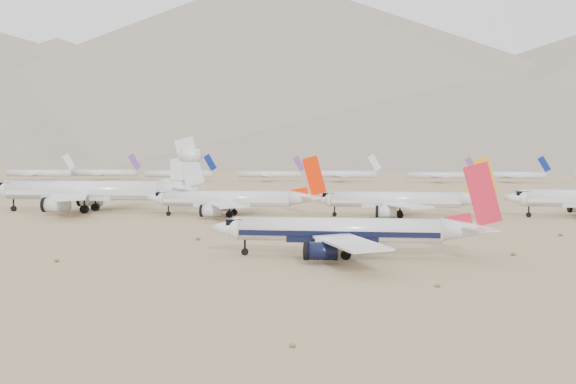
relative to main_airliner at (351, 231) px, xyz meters
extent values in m
plane|color=#917754|center=(1.01, 4.02, -4.11)|extent=(7000.00, 7000.00, 0.00)
cylinder|color=silver|center=(-1.91, 0.00, 0.18)|extent=(31.55, 3.73, 3.73)
cube|color=black|center=(-1.91, 0.00, -0.28)|extent=(30.92, 3.79, 0.84)
sphere|color=silver|center=(-17.69, 0.00, 0.18)|extent=(3.73, 3.73, 3.73)
cube|color=black|center=(-18.24, 0.00, 1.21)|extent=(2.61, 2.42, 0.93)
cone|color=silver|center=(17.59, 0.00, 0.46)|extent=(7.89, 3.73, 3.73)
cube|color=silver|center=(0.53, -11.07, -0.47)|extent=(12.18, 19.20, 0.58)
cube|color=silver|center=(19.12, -3.63, 0.93)|extent=(5.01, 6.55, 0.22)
cylinder|color=black|center=(-3.66, -7.75, -2.15)|extent=(4.38, 2.68, 2.68)
cube|color=silver|center=(0.53, 11.07, -0.47)|extent=(12.18, 19.20, 0.58)
cube|color=silver|center=(19.12, 3.63, 0.93)|extent=(5.01, 6.55, 0.22)
cylinder|color=black|center=(-3.66, 7.75, -2.15)|extent=(4.38, 2.68, 2.68)
cube|color=red|center=(19.78, 0.00, 5.90)|extent=(5.98, 0.30, 9.85)
cylinder|color=black|center=(-16.75, 0.00, -3.55)|extent=(1.12, 0.47, 1.12)
cylinder|color=black|center=(-0.60, -2.61, -3.32)|extent=(1.57, 0.93, 1.57)
cylinder|color=black|center=(-0.60, 2.61, -3.32)|extent=(1.57, 0.93, 1.57)
sphere|color=silver|center=(39.85, 77.58, 0.85)|extent=(4.31, 4.31, 4.31)
cube|color=black|center=(39.21, 77.58, 2.03)|extent=(3.02, 2.80, 1.08)
cylinder|color=black|center=(40.93, 77.58, -3.46)|extent=(1.29, 0.54, 1.29)
cylinder|color=silver|center=(7.20, 72.79, 0.43)|extent=(32.47, 3.95, 3.95)
cube|color=silver|center=(7.20, 72.79, -0.06)|extent=(31.82, 4.01, 0.89)
sphere|color=silver|center=(-9.04, 72.79, 0.43)|extent=(3.95, 3.95, 3.95)
cube|color=black|center=(-9.63, 72.79, 1.52)|extent=(2.76, 2.57, 0.99)
cone|color=silver|center=(27.27, 72.79, 0.73)|extent=(8.12, 3.95, 3.95)
cube|color=silver|center=(9.70, 61.34, -0.26)|extent=(12.54, 19.76, 0.61)
cube|color=silver|center=(28.84, 69.04, 1.22)|extent=(5.15, 6.74, 0.24)
cylinder|color=silver|center=(5.39, 64.75, -2.04)|extent=(4.51, 2.84, 2.84)
cube|color=silver|center=(9.70, 84.23, -0.26)|extent=(12.54, 19.76, 0.61)
cube|color=silver|center=(28.84, 76.54, 1.22)|extent=(5.15, 6.74, 0.24)
cylinder|color=silver|center=(5.39, 80.82, -2.04)|extent=(4.51, 2.84, 2.84)
cube|color=orange|center=(29.52, 72.79, 6.35)|extent=(6.15, 0.32, 10.14)
cylinder|color=black|center=(-8.05, 72.79, -3.51)|extent=(1.18, 0.49, 1.18)
cylinder|color=black|center=(8.55, 70.02, -3.28)|extent=(1.66, 0.99, 1.66)
cylinder|color=black|center=(8.55, 75.55, -3.28)|extent=(1.66, 0.99, 1.66)
cylinder|color=silver|center=(-35.51, 68.93, 0.52)|extent=(32.89, 4.02, 4.02)
cube|color=silver|center=(-35.51, 68.93, 0.01)|extent=(32.23, 4.08, 0.90)
sphere|color=silver|center=(-51.95, 68.93, 0.52)|extent=(4.02, 4.02, 4.02)
cube|color=black|center=(-52.55, 68.93, 1.62)|extent=(2.81, 2.61, 1.00)
cone|color=silver|center=(-15.18, 68.93, 0.82)|extent=(8.22, 4.02, 4.02)
cube|color=silver|center=(-32.97, 57.32, -0.19)|extent=(12.70, 20.02, 0.62)
cube|color=silver|center=(-13.58, 65.12, 1.32)|extent=(5.22, 6.83, 0.24)
cylinder|color=silver|center=(-37.33, 60.78, -2.00)|extent=(4.57, 2.89, 2.89)
cube|color=silver|center=(-32.97, 80.53, -0.19)|extent=(12.70, 20.02, 0.62)
cube|color=silver|center=(-13.58, 72.73, 1.32)|extent=(5.22, 6.83, 0.24)
cylinder|color=silver|center=(-37.33, 77.08, -2.00)|extent=(4.57, 2.89, 2.89)
cube|color=#F02400|center=(-12.89, 68.93, 6.52)|extent=(6.23, 0.32, 10.27)
cylinder|color=black|center=(-50.95, 68.93, -3.50)|extent=(1.21, 0.50, 1.21)
cylinder|color=black|center=(-34.14, 66.11, -3.26)|extent=(1.69, 1.00, 1.69)
cylinder|color=black|center=(-34.14, 71.74, -3.26)|extent=(1.69, 1.00, 1.69)
cylinder|color=silver|center=(-77.82, 77.29, 1.95)|extent=(43.97, 5.27, 5.27)
cube|color=silver|center=(-77.82, 77.29, 1.29)|extent=(43.10, 5.34, 1.18)
sphere|color=silver|center=(-99.80, 77.29, 1.95)|extent=(5.27, 5.27, 5.27)
cube|color=black|center=(-100.59, 77.29, 3.40)|extent=(3.69, 3.42, 1.32)
cone|color=silver|center=(-50.64, 77.29, 2.34)|extent=(10.99, 5.27, 5.27)
cube|color=silver|center=(-74.42, 61.83, 1.03)|extent=(16.98, 26.76, 0.82)
cube|color=silver|center=(-48.50, 72.23, 3.00)|extent=(6.98, 9.13, 0.32)
cylinder|color=silver|center=(-80.26, 66.45, -1.35)|extent=(6.11, 3.79, 3.79)
cube|color=silver|center=(-74.42, 92.75, 1.03)|extent=(16.98, 26.76, 0.82)
cube|color=silver|center=(-48.50, 82.36, 3.00)|extent=(6.98, 9.13, 0.32)
cylinder|color=silver|center=(-80.26, 88.13, -1.35)|extent=(6.11, 3.79, 3.79)
cube|color=silver|center=(-47.58, 77.29, 9.94)|extent=(8.33, 0.42, 13.73)
cylinder|color=silver|center=(-47.28, 77.29, 11.64)|extent=(5.50, 3.41, 3.41)
cylinder|color=black|center=(-98.49, 77.29, -3.32)|extent=(1.58, 0.66, 1.58)
cylinder|color=black|center=(-75.98, 73.61, -3.00)|extent=(2.21, 1.32, 2.21)
cylinder|color=black|center=(-75.98, 80.98, -3.00)|extent=(2.21, 1.32, 2.21)
cylinder|color=silver|center=(-207.30, 304.69, 0.36)|extent=(41.75, 4.13, 4.13)
cube|color=silver|center=(-187.66, 304.69, 7.33)|extent=(8.31, 0.41, 10.47)
cube|color=silver|center=(-207.30, 293.88, -0.26)|extent=(11.00, 19.22, 0.41)
cube|color=silver|center=(-207.30, 315.49, -0.26)|extent=(11.00, 19.22, 0.41)
cylinder|color=silver|center=(-170.04, 316.95, 0.35)|extent=(41.53, 4.10, 4.10)
cube|color=#683C8E|center=(-150.49, 316.95, 7.28)|extent=(8.27, 0.41, 10.42)
cube|color=silver|center=(-170.04, 306.20, -0.27)|extent=(10.94, 19.12, 0.41)
cube|color=silver|center=(-170.04, 327.70, -0.27)|extent=(10.94, 19.12, 0.41)
cylinder|color=silver|center=(-117.62, 301.03, 0.30)|extent=(40.65, 4.02, 4.02)
cube|color=navy|center=(-98.48, 301.03, 7.09)|extent=(8.10, 0.40, 10.20)
cube|color=silver|center=(-117.62, 290.51, -0.30)|extent=(10.71, 18.71, 0.40)
cube|color=silver|center=(-117.62, 311.55, -0.30)|extent=(10.71, 18.71, 0.40)
cylinder|color=silver|center=(-64.25, 307.10, 0.14)|extent=(37.37, 3.69, 3.69)
cube|color=#683C8E|center=(-46.67, 307.10, 6.38)|extent=(7.44, 0.37, 9.37)
cube|color=silver|center=(-64.25, 297.43, -0.41)|extent=(9.85, 17.20, 0.37)
cube|color=silver|center=(-64.25, 316.78, -0.41)|extent=(9.85, 17.20, 0.37)
cylinder|color=silver|center=(-21.83, 307.07, 0.30)|extent=(40.58, 4.01, 4.01)
cube|color=silver|center=(-2.73, 307.07, 7.08)|extent=(8.08, 0.40, 10.18)
cube|color=silver|center=(-21.83, 296.57, -0.30)|extent=(10.69, 18.68, 0.40)
cube|color=silver|center=(-21.83, 317.58, -0.30)|extent=(10.69, 18.68, 0.40)
cylinder|color=silver|center=(33.97, 302.36, 0.08)|extent=(36.10, 3.57, 3.57)
cube|color=#683C8E|center=(50.95, 302.36, 6.11)|extent=(7.19, 0.36, 9.05)
cube|color=silver|center=(33.97, 293.01, -0.46)|extent=(9.51, 16.62, 0.36)
cube|color=silver|center=(33.97, 311.70, -0.46)|extent=(9.51, 16.62, 0.36)
cylinder|color=silver|center=(73.82, 307.30, 0.15)|extent=(37.49, 3.70, 3.70)
cube|color=navy|center=(91.46, 307.30, 6.41)|extent=(7.47, 0.37, 9.40)
cube|color=silver|center=(73.82, 297.60, -0.41)|extent=(9.88, 17.26, 0.37)
cube|color=silver|center=(73.82, 317.01, -0.41)|extent=(9.88, 17.26, 0.37)
cone|color=slate|center=(-798.99, 1564.02, 145.89)|extent=(1800.00, 1800.00, 300.00)
cone|color=slate|center=(-298.99, 1694.02, 230.89)|extent=(2444.00, 2444.00, 470.00)
cone|color=slate|center=(201.01, 1484.02, 115.89)|extent=(1824.00, 1824.00, 240.00)
cone|color=slate|center=(151.01, 1104.02, 65.89)|extent=(1260.00, 1260.00, 140.00)
ellipsoid|color=brown|center=(-43.09, -10.88, -3.85)|extent=(0.84, 0.84, 0.46)
ellipsoid|color=brown|center=(-29.39, 18.42, -3.81)|extent=(0.98, 0.98, 0.54)
ellipsoid|color=brown|center=(-1.99, -52.98, -3.94)|extent=(0.56, 0.56, 0.31)
ellipsoid|color=brown|center=(11.71, -23.68, -3.90)|extent=(0.70, 0.70, 0.39)
ellipsoid|color=brown|center=(25.41, 5.62, -3.85)|extent=(0.84, 0.84, 0.46)
ellipsoid|color=brown|center=(39.11, 34.92, -3.81)|extent=(0.98, 0.98, 0.54)
camera|label=1|loc=(5.87, -111.45, 11.89)|focal=45.00mm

